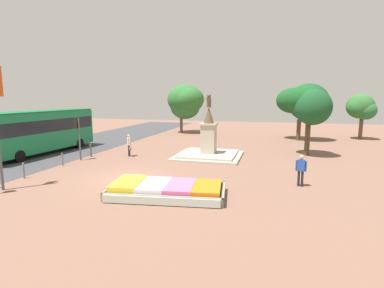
{
  "coord_description": "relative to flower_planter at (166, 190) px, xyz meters",
  "views": [
    {
      "loc": [
        8.04,
        -15.41,
        4.79
      ],
      "look_at": [
        3.17,
        2.52,
        1.84
      ],
      "focal_mm": 28.0,
      "sensor_mm": 36.0,
      "label": 1
    }
  ],
  "objects": [
    {
      "name": "ground_plane",
      "position": [
        -3.13,
        2.21,
        -0.29
      ],
      "size": [
        85.45,
        85.45,
        0.0
      ],
      "primitive_type": "plane",
      "color": "brown"
    },
    {
      "name": "flower_planter",
      "position": [
        0.0,
        0.0,
        0.0
      ],
      "size": [
        5.92,
        3.53,
        0.67
      ],
      "color": "#38281C",
      "rests_on": "ground_plane"
    },
    {
      "name": "statue_monument",
      "position": [
        0.01,
        9.91,
        0.52
      ],
      "size": [
        5.13,
        5.13,
        5.01
      ],
      "color": "#B0A692",
      "rests_on": "ground_plane"
    },
    {
      "name": "traffic_light_mid_block",
      "position": [
        -9.24,
        6.11,
        1.98
      ],
      "size": [
        0.42,
        0.3,
        3.22
      ],
      "color": "#4C5156",
      "rests_on": "ground_plane"
    },
    {
      "name": "city_bus",
      "position": [
        -13.96,
        7.35,
        1.78
      ],
      "size": [
        3.17,
        11.08,
        3.62
      ],
      "color": "#197A47",
      "rests_on": "ground_plane"
    },
    {
      "name": "pedestrian_with_handbag",
      "position": [
        -6.24,
        8.46,
        0.72
      ],
      "size": [
        0.56,
        0.58,
        1.79
      ],
      "color": "black",
      "rests_on": "ground_plane"
    },
    {
      "name": "pedestrian_near_planter",
      "position": [
        6.46,
        3.39,
        0.7
      ],
      "size": [
        0.56,
        0.28,
        1.72
      ],
      "color": "black",
      "rests_on": "ground_plane"
    },
    {
      "name": "kerb_bollard_mid_a",
      "position": [
        -9.19,
        0.78,
        0.2
      ],
      "size": [
        0.12,
        0.12,
        0.95
      ],
      "color": "slate",
      "rests_on": "ground_plane"
    },
    {
      "name": "kerb_bollard_mid_b",
      "position": [
        -9.24,
        4.22,
        0.18
      ],
      "size": [
        0.12,
        0.12,
        0.91
      ],
      "color": "slate",
      "rests_on": "ground_plane"
    },
    {
      "name": "kerb_bollard_north",
      "position": [
        -9.14,
        7.48,
        0.26
      ],
      "size": [
        0.14,
        0.14,
        1.06
      ],
      "color": "#4C5156",
      "rests_on": "ground_plane"
    },
    {
      "name": "park_tree_far_left",
      "position": [
        8.01,
        22.02,
        3.92
      ],
      "size": [
        5.57,
        4.34,
        6.2
      ],
      "color": "#4C3823",
      "rests_on": "ground_plane"
    },
    {
      "name": "park_tree_behind_statue",
      "position": [
        7.64,
        12.59,
        3.93
      ],
      "size": [
        3.55,
        3.32,
        5.71
      ],
      "color": "#4C3823",
      "rests_on": "ground_plane"
    },
    {
      "name": "park_tree_far_right",
      "position": [
        14.31,
        24.14,
        3.27
      ],
      "size": [
        3.14,
        2.76,
        5.1
      ],
      "color": "brown",
      "rests_on": "ground_plane"
    },
    {
      "name": "park_tree_street_side",
      "position": [
        -6.33,
        25.14,
        3.88
      ],
      "size": [
        4.88,
        4.65,
        6.36
      ],
      "color": "brown",
      "rests_on": "ground_plane"
    }
  ]
}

